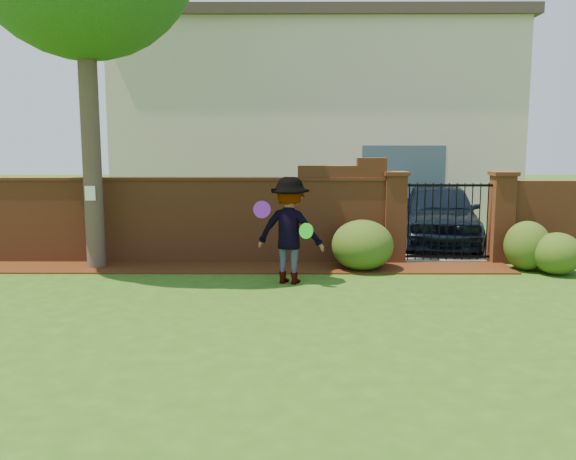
{
  "coord_description": "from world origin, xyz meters",
  "views": [
    {
      "loc": [
        0.27,
        -8.13,
        2.43
      ],
      "look_at": [
        0.22,
        1.4,
        1.05
      ],
      "focal_mm": 36.99,
      "sensor_mm": 36.0,
      "label": 1
    }
  ],
  "objects_px": {
    "frisbee_purple": "(262,210)",
    "frisbee_green": "(306,231)",
    "car": "(440,214)",
    "man": "(289,231)"
  },
  "relations": [
    {
      "from": "man",
      "to": "frisbee_purple",
      "type": "distance_m",
      "value": 0.61
    },
    {
      "from": "car",
      "to": "frisbee_purple",
      "type": "xyz_separation_m",
      "value": [
        -4.08,
        -4.09,
        0.56
      ]
    },
    {
      "from": "frisbee_green",
      "to": "man",
      "type": "bearing_deg",
      "value": 132.19
    },
    {
      "from": "frisbee_purple",
      "to": "man",
      "type": "bearing_deg",
      "value": 14.79
    },
    {
      "from": "frisbee_green",
      "to": "car",
      "type": "bearing_deg",
      "value": 52.24
    },
    {
      "from": "frisbee_purple",
      "to": "frisbee_green",
      "type": "relative_size",
      "value": 1.13
    },
    {
      "from": "frisbee_purple",
      "to": "frisbee_green",
      "type": "xyz_separation_m",
      "value": [
        0.76,
        -0.2,
        -0.34
      ]
    },
    {
      "from": "man",
      "to": "frisbee_purple",
      "type": "relative_size",
      "value": 6.2
    },
    {
      "from": "car",
      "to": "man",
      "type": "bearing_deg",
      "value": -122.75
    },
    {
      "from": "frisbee_purple",
      "to": "frisbee_green",
      "type": "bearing_deg",
      "value": -14.89
    }
  ]
}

